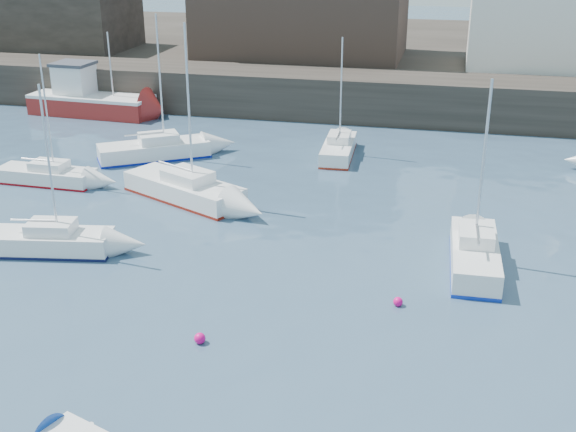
% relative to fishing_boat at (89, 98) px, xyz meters
% --- Properties ---
extents(water, '(220.00, 220.00, 0.00)m').
position_rel_fishing_boat_xyz_m(water, '(19.22, -31.52, -1.13)').
color(water, '#2D4760').
rests_on(water, ground).
extents(quay_wall, '(90.00, 5.00, 3.00)m').
position_rel_fishing_boat_xyz_m(quay_wall, '(19.22, 3.48, 0.37)').
color(quay_wall, '#28231E').
rests_on(quay_wall, ground).
extents(land_strip, '(90.00, 32.00, 2.80)m').
position_rel_fishing_boat_xyz_m(land_strip, '(19.22, 21.48, 0.27)').
color(land_strip, '#28231E').
rests_on(land_strip, ground).
extents(bldg_east_d, '(11.14, 11.14, 8.95)m').
position_rel_fishing_boat_xyz_m(bldg_east_d, '(30.22, 9.98, 6.23)').
color(bldg_east_d, white).
rests_on(bldg_east_d, land_strip).
extents(warehouse, '(16.40, 10.40, 7.60)m').
position_rel_fishing_boat_xyz_m(warehouse, '(13.22, 11.48, 5.48)').
color(warehouse, '#3D2D26').
rests_on(warehouse, land_strip).
extents(bldg_west, '(14.00, 8.00, 5.00)m').
position_rel_fishing_boat_xyz_m(bldg_west, '(-8.78, 10.48, 4.17)').
color(bldg_west, '#353028').
rests_on(bldg_west, land_strip).
extents(fishing_boat, '(9.02, 3.81, 5.86)m').
position_rel_fishing_boat_xyz_m(fishing_boat, '(0.00, 0.00, 0.00)').
color(fishing_boat, maroon).
rests_on(fishing_boat, ground).
extents(sailboat_a, '(5.68, 2.64, 7.10)m').
position_rel_fishing_boat_xyz_m(sailboat_a, '(9.47, -22.09, -0.63)').
color(sailboat_a, white).
rests_on(sailboat_a, ground).
extents(sailboat_b, '(7.00, 4.91, 8.67)m').
position_rel_fishing_boat_xyz_m(sailboat_b, '(12.85, -14.91, -0.57)').
color(sailboat_b, white).
rests_on(sailboat_b, ground).
extents(sailboat_c, '(1.99, 5.73, 7.48)m').
position_rel_fishing_boat_xyz_m(sailboat_c, '(26.88, -19.50, -0.56)').
color(sailboat_c, white).
rests_on(sailboat_c, ground).
extents(sailboat_e, '(5.33, 1.81, 6.81)m').
position_rel_fishing_boat_xyz_m(sailboat_e, '(4.87, -14.29, -0.69)').
color(sailboat_e, white).
rests_on(sailboat_e, ground).
extents(sailboat_f, '(1.96, 5.35, 6.85)m').
position_rel_fishing_boat_xyz_m(sailboat_f, '(19.17, -6.10, -0.65)').
color(sailboat_f, white).
rests_on(sailboat_f, ground).
extents(sailboat_h, '(6.47, 5.21, 8.22)m').
position_rel_fishing_boat_xyz_m(sailboat_h, '(8.75, -8.95, -0.60)').
color(sailboat_h, white).
rests_on(sailboat_h, ground).
extents(buoy_near, '(0.38, 0.38, 0.38)m').
position_rel_fishing_boat_xyz_m(buoy_near, '(18.07, -27.38, -1.13)').
color(buoy_near, '#ED0976').
rests_on(buoy_near, ground).
extents(buoy_mid, '(0.35, 0.35, 0.35)m').
position_rel_fishing_boat_xyz_m(buoy_mid, '(24.20, -23.39, -1.13)').
color(buoy_mid, '#ED0976').
rests_on(buoy_mid, ground).
extents(buoy_far, '(0.41, 0.41, 0.41)m').
position_rel_fishing_boat_xyz_m(buoy_far, '(12.85, -15.49, -1.13)').
color(buoy_far, '#ED0976').
rests_on(buoy_far, ground).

